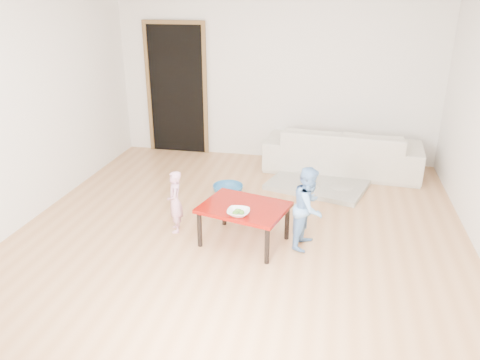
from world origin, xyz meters
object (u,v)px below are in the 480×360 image
(sofa, at_px, (342,150))
(child_blue, at_px, (309,208))
(red_table, at_px, (244,224))
(basin, at_px, (228,190))
(child_pink, at_px, (175,202))
(bowl, at_px, (238,212))

(sofa, bearing_deg, child_blue, 86.13)
(sofa, distance_m, red_table, 2.63)
(sofa, relative_size, basin, 5.59)
(red_table, relative_size, child_pink, 1.22)
(child_blue, height_order, basin, child_blue)
(child_blue, bearing_deg, red_table, 110.85)
(bowl, bearing_deg, child_pink, 157.10)
(sofa, distance_m, bowl, 2.85)
(child_pink, distance_m, basin, 1.20)
(child_blue, distance_m, basin, 1.65)
(child_pink, bearing_deg, basin, 143.39)
(child_pink, bearing_deg, child_blue, 69.32)
(basin, bearing_deg, child_blue, -45.35)
(child_blue, bearing_deg, bowl, 127.99)
(bowl, height_order, child_pink, child_pink)
(sofa, relative_size, red_table, 2.59)
(child_pink, relative_size, basin, 1.76)
(red_table, bearing_deg, bowl, -93.23)
(bowl, bearing_deg, basin, 107.22)
(sofa, height_order, red_table, sofa)
(sofa, xyz_separation_m, bowl, (-1.02, -2.65, 0.13))
(child_blue, bearing_deg, sofa, 5.53)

